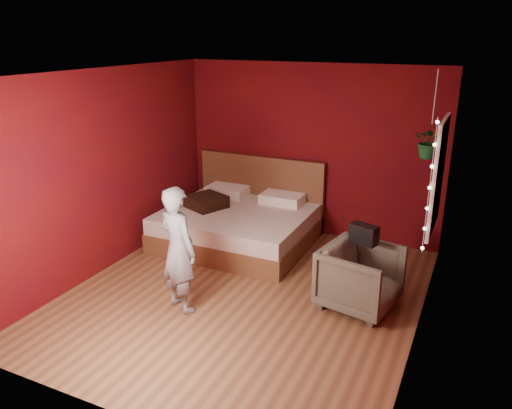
# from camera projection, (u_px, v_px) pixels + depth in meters

# --- Properties ---
(floor) EXTENTS (4.50, 4.50, 0.00)m
(floor) POSITION_uv_depth(u_px,v_px,m) (245.00, 294.00, 6.06)
(floor) COLOR brown
(floor) RESTS_ON ground
(room_walls) EXTENTS (4.04, 4.54, 2.62)m
(room_walls) POSITION_uv_depth(u_px,v_px,m) (244.00, 159.00, 5.50)
(room_walls) COLOR #600D0A
(room_walls) RESTS_ON ground
(window) EXTENTS (0.05, 0.97, 1.27)m
(window) POSITION_uv_depth(u_px,v_px,m) (438.00, 175.00, 5.55)
(window) COLOR white
(window) RESTS_ON room_walls
(fairy_lights) EXTENTS (0.04, 0.04, 1.45)m
(fairy_lights) POSITION_uv_depth(u_px,v_px,m) (430.00, 188.00, 5.11)
(fairy_lights) COLOR silver
(fairy_lights) RESTS_ON room_walls
(bed) EXTENTS (2.10, 1.79, 1.16)m
(bed) POSITION_uv_depth(u_px,v_px,m) (240.00, 223.00, 7.47)
(bed) COLOR brown
(bed) RESTS_ON ground
(person) EXTENTS (0.62, 0.52, 1.46)m
(person) POSITION_uv_depth(u_px,v_px,m) (178.00, 250.00, 5.52)
(person) COLOR slate
(person) RESTS_ON ground
(armchair) EXTENTS (0.95, 0.93, 0.74)m
(armchair) POSITION_uv_depth(u_px,v_px,m) (360.00, 278.00, 5.66)
(armchair) COLOR #5F5D4B
(armchair) RESTS_ON ground
(handbag) EXTENTS (0.34, 0.24, 0.22)m
(handbag) POSITION_uv_depth(u_px,v_px,m) (364.00, 234.00, 5.62)
(handbag) COLOR black
(handbag) RESTS_ON armchair
(throw_pillow) EXTENTS (0.66, 0.66, 0.18)m
(throw_pillow) POSITION_uv_depth(u_px,v_px,m) (206.00, 202.00, 7.44)
(throw_pillow) COLOR black
(throw_pillow) RESTS_ON bed
(hanging_plant) EXTENTS (0.42, 0.37, 1.08)m
(hanging_plant) POSITION_uv_depth(u_px,v_px,m) (430.00, 141.00, 6.13)
(hanging_plant) COLOR silver
(hanging_plant) RESTS_ON room_walls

